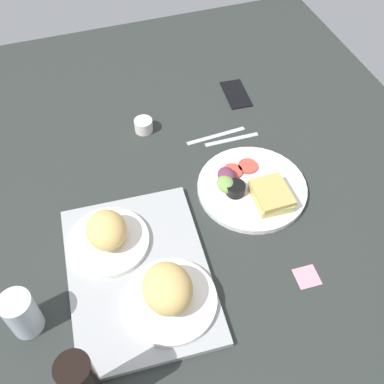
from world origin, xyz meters
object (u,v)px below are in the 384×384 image
sticky_note (307,277)px  serving_tray (139,273)px  plate_with_salad (252,188)px  knife (216,136)px  bread_plate_near (169,293)px  espresso_cup (144,125)px  bread_plate_far (107,235)px  cell_phone (236,94)px  fork (232,139)px  drinking_glass (22,314)px

sticky_note → serving_tray: bearing=70.6°
plate_with_salad → knife: (23.65, 1.59, -1.39)cm
bread_plate_near → espresso_cup: (58.04, -9.05, -3.58)cm
serving_tray → bread_plate_far: bearing=25.6°
bread_plate_near → bread_plate_far: size_ratio=1.05×
sticky_note → plate_with_salad: bearing=4.6°
bread_plate_near → knife: 56.90cm
serving_tray → bread_plate_near: 11.79cm
serving_tray → cell_phone: size_ratio=3.13×
knife → sticky_note: size_ratio=3.39×
bread_plate_far → plate_with_salad: bread_plate_far is taller
fork → serving_tray: bearing=44.4°
bread_plate_far → drinking_glass: 26.05cm
drinking_glass → sticky_note: 65.35cm
fork → knife: bearing=-35.6°
bread_plate_near → drinking_glass: same height
plate_with_salad → sticky_note: bearing=-175.4°
serving_tray → sticky_note: size_ratio=8.04×
serving_tray → bread_plate_far: 12.00cm
bread_plate_far → knife: bearing=-53.8°
serving_tray → plate_with_salad: (15.15, -35.82, 0.84)cm
fork → bread_plate_far: bearing=32.1°
cell_phone → sticky_note: bearing=176.7°
plate_with_salad → espresso_cup: size_ratio=5.39×
plate_with_salad → cell_phone: bearing=-16.1°
plate_with_salad → bread_plate_far: bearing=97.0°
cell_phone → serving_tray: bearing=143.9°
sticky_note → cell_phone: bearing=-7.7°
drinking_glass → fork: 76.36cm
bread_plate_near → fork: bearing=-36.3°
fork → knife: size_ratio=0.89×
fork → cell_phone: cell_phone is taller
plate_with_salad → serving_tray: bearing=112.9°
bread_plate_near → sticky_note: bread_plate_near is taller
serving_tray → espresso_cup: size_ratio=8.04×
serving_tray → cell_phone: bearing=-40.5°
fork → cell_phone: 21.79cm
serving_tray → plate_with_salad: size_ratio=1.49×
bread_plate_near → cell_phone: 78.04cm
serving_tray → knife: bearing=-41.4°
plate_with_salad → drinking_glass: drinking_glass is taller
knife → cell_phone: cell_phone is taller
cell_phone → bread_plate_near: bearing=151.3°
espresso_cup → sticky_note: bearing=-158.6°
serving_tray → bread_plate_near: bread_plate_near is taller
serving_tray → plate_with_salad: 38.90cm
drinking_glass → knife: (43.34, -60.59, -5.55)cm
bread_plate_far → knife: (28.66, -39.09, -4.74)cm
fork → cell_phone: bearing=-113.8°
bread_plate_near → plate_with_salad: bread_plate_near is taller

